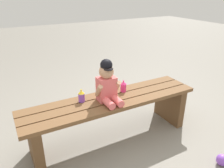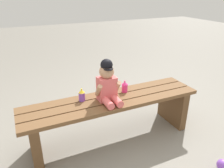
{
  "view_description": "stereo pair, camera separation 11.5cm",
  "coord_description": "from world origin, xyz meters",
  "px_view_note": "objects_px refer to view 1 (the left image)",
  "views": [
    {
      "loc": [
        -0.89,
        -1.64,
        1.45
      ],
      "look_at": [
        -0.03,
        -0.05,
        0.64
      ],
      "focal_mm": 35.02,
      "sensor_mm": 36.0,
      "label": 1
    },
    {
      "loc": [
        -0.79,
        -1.7,
        1.45
      ],
      "look_at": [
        -0.03,
        -0.05,
        0.64
      ],
      "focal_mm": 35.02,
      "sensor_mm": 36.0,
      "label": 2
    }
  ],
  "objects_px": {
    "park_bench": "(112,111)",
    "child_figure": "(107,83)",
    "sippy_cup_right": "(123,86)",
    "sippy_cup_left": "(81,96)",
    "toy_ball": "(222,160)"
  },
  "relations": [
    {
      "from": "child_figure",
      "to": "toy_ball",
      "type": "height_order",
      "value": "child_figure"
    },
    {
      "from": "sippy_cup_left",
      "to": "park_bench",
      "type": "bearing_deg",
      "value": -17.27
    },
    {
      "from": "toy_ball",
      "to": "sippy_cup_left",
      "type": "bearing_deg",
      "value": 137.16
    },
    {
      "from": "sippy_cup_right",
      "to": "park_bench",
      "type": "bearing_deg",
      "value": -154.09
    },
    {
      "from": "sippy_cup_right",
      "to": "toy_ball",
      "type": "height_order",
      "value": "sippy_cup_right"
    },
    {
      "from": "child_figure",
      "to": "sippy_cup_left",
      "type": "bearing_deg",
      "value": 156.09
    },
    {
      "from": "sippy_cup_left",
      "to": "sippy_cup_right",
      "type": "distance_m",
      "value": 0.46
    },
    {
      "from": "child_figure",
      "to": "sippy_cup_right",
      "type": "relative_size",
      "value": 3.26
    },
    {
      "from": "park_bench",
      "to": "sippy_cup_left",
      "type": "height_order",
      "value": "sippy_cup_left"
    },
    {
      "from": "child_figure",
      "to": "toy_ball",
      "type": "relative_size",
      "value": 3.94
    },
    {
      "from": "park_bench",
      "to": "sippy_cup_right",
      "type": "xyz_separation_m",
      "value": [
        0.18,
        0.09,
        0.2
      ]
    },
    {
      "from": "park_bench",
      "to": "sippy_cup_right",
      "type": "distance_m",
      "value": 0.28
    },
    {
      "from": "park_bench",
      "to": "child_figure",
      "type": "height_order",
      "value": "child_figure"
    },
    {
      "from": "park_bench",
      "to": "toy_ball",
      "type": "height_order",
      "value": "park_bench"
    },
    {
      "from": "child_figure",
      "to": "toy_ball",
      "type": "xyz_separation_m",
      "value": [
        0.73,
        -0.79,
        -0.59
      ]
    }
  ]
}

